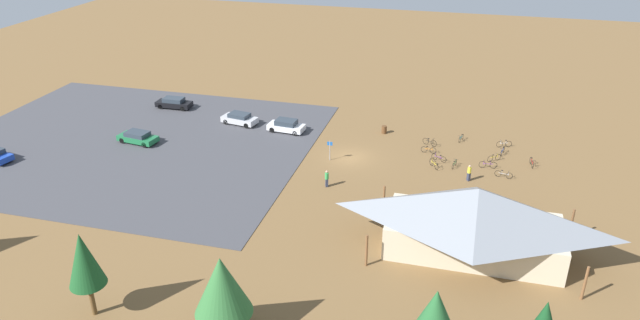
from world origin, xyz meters
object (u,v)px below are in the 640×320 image
Objects in this scene: bicycle_purple_back_row at (439,158)px; bicycle_yellow_front_row at (434,164)px; bicycle_white_yard_front at (504,144)px; visitor_by_pavilion at (327,178)px; bicycle_orange_near_sign at (429,150)px; lot_sign at (330,148)px; bicycle_teal_by_bin at (461,138)px; bicycle_red_edge_north at (532,163)px; car_green_inner_stall at (138,137)px; bike_pavilion at (475,217)px; car_white_far_end at (286,126)px; bicycle_yellow_near_porch at (494,158)px; visitor_crossing_yard at (469,173)px; car_silver_by_curb at (240,119)px; trash_bin at (384,130)px; bicycle_black_lone_west at (430,142)px; pine_east at (222,286)px; pine_center at (84,260)px; bicycle_silver_lone_east at (504,174)px; bicycle_green_edge_south at (454,164)px; bicycle_purple_mid_cluster at (488,165)px; bicycle_blue_yard_right at (503,151)px; car_black_aisle_side at (174,103)px.

bicycle_yellow_front_row reaches higher than bicycle_purple_back_row.
bicycle_purple_back_row and bicycle_white_yard_front have the same top height.
bicycle_orange_near_sign is at bearing -130.25° from visitor_by_pavilion.
lot_sign is 15.77m from bicycle_teal_by_bin.
bicycle_red_edge_north is at bearing 147.39° from bicycle_teal_by_bin.
car_green_inner_stall is at bearing 7.08° from bicycle_red_edge_north.
bike_pavilion reaches higher than car_white_far_end.
bicycle_yellow_near_porch is (-5.60, -1.47, 0.01)m from bicycle_purple_back_row.
car_silver_by_curb is at bearing -16.22° from visitor_crossing_yard.
trash_bin is 5.85m from bicycle_black_lone_west.
bicycle_orange_near_sign is at bearing -51.39° from visitor_crossing_yard.
pine_east is 36.62m from car_silver_by_curb.
trash_bin is 13.86m from visitor_crossing_yard.
car_silver_by_curb is at bearing 3.92° from bicycle_teal_by_bin.
bicycle_black_lone_west is (-19.32, -34.09, -4.02)m from pine_center.
bicycle_red_edge_north is (-5.51, -17.37, -2.76)m from bike_pavilion.
bicycle_black_lone_west is (-5.45, 2.13, -0.06)m from trash_bin.
visitor_by_pavilion reaches higher than bicycle_silver_lone_east.
trash_bin is 11.42m from car_white_far_end.
bicycle_green_edge_south is (-22.27, -29.24, -4.07)m from pine_center.
pine_center is 39.56m from bicycle_purple_mid_cluster.
visitor_crossing_yard is (3.49, 9.17, 0.50)m from bicycle_white_yard_front.
bicycle_yellow_near_porch is at bearing -147.24° from visitor_by_pavilion.
car_white_far_end reaches higher than bicycle_black_lone_west.
car_white_far_end reaches higher than bicycle_teal_by_bin.
bicycle_yellow_near_porch is at bearing -95.78° from bike_pavilion.
visitor_crossing_yard is 13.95m from visitor_by_pavilion.
visitor_by_pavilion reaches higher than bicycle_orange_near_sign.
car_green_inner_stall is (34.58, 2.93, 0.36)m from bicycle_green_edge_south.
lot_sign is (4.35, 8.68, 0.96)m from trash_bin.
bicycle_white_yard_front is at bearing -166.64° from car_green_inner_stall.
car_white_far_end is at bearing -153.94° from car_green_inner_stall.
pine_east is 31.83m from bicycle_green_edge_south.
trash_bin is 9.95m from bicycle_yellow_front_row.
bicycle_yellow_near_porch is at bearing -3.07° from bicycle_red_edge_north.
bicycle_blue_yard_right is at bearing -136.79° from bicycle_green_edge_south.
lot_sign reaches higher than car_black_aisle_side.
trash_bin is at bearing -44.28° from visitor_crossing_yard.
bike_pavilion is 15.24m from bicycle_yellow_front_row.
bicycle_white_yard_front is at bearing -97.51° from bike_pavilion.
bicycle_green_edge_south is 34.71m from car_green_inner_stall.
bicycle_silver_lone_east is at bearing -122.48° from pine_east.
visitor_crossing_yard is at bearing 65.39° from bicycle_blue_yard_right.
visitor_crossing_yard is (-27.21, 7.92, 0.15)m from car_silver_by_curb.
bicycle_blue_yard_right is 0.37× the size of car_silver_by_curb.
bicycle_white_yard_front is at bearing -116.72° from pine_east.
bicycle_yellow_front_row is at bearing 17.96° from bicycle_green_edge_south.
bike_pavilion is at bearing 151.16° from visitor_by_pavilion.
bicycle_yellow_front_row is (5.96, 3.18, 0.02)m from bicycle_yellow_near_porch.
bicycle_orange_near_sign is 0.35× the size of car_green_inner_stall.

